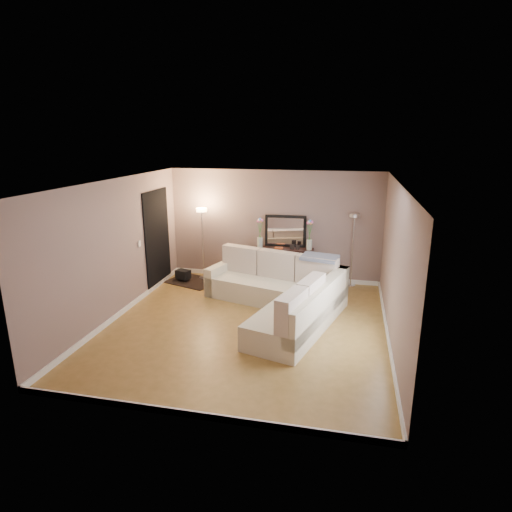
% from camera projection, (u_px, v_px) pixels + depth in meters
% --- Properties ---
extents(floor, '(5.00, 5.50, 0.01)m').
position_uv_depth(floor, '(247.00, 325.00, 7.84)').
color(floor, olive).
rests_on(floor, ground).
extents(ceiling, '(5.00, 5.50, 0.01)m').
position_uv_depth(ceiling, '(246.00, 182.00, 7.13)').
color(ceiling, white).
rests_on(ceiling, ground).
extents(wall_back, '(5.00, 0.02, 2.60)m').
position_uv_depth(wall_back, '(274.00, 226.00, 10.07)').
color(wall_back, gray).
rests_on(wall_back, ground).
extents(wall_front, '(5.00, 0.02, 2.60)m').
position_uv_depth(wall_front, '(189.00, 322.00, 4.89)').
color(wall_front, gray).
rests_on(wall_front, ground).
extents(wall_left, '(0.02, 5.50, 2.60)m').
position_uv_depth(wall_left, '(116.00, 249.00, 8.00)').
color(wall_left, gray).
rests_on(wall_left, ground).
extents(wall_right, '(0.02, 5.50, 2.60)m').
position_uv_depth(wall_right, '(396.00, 266.00, 6.96)').
color(wall_right, gray).
rests_on(wall_right, ground).
extents(baseboard_back, '(5.00, 0.03, 0.10)m').
position_uv_depth(baseboard_back, '(273.00, 276.00, 10.39)').
color(baseboard_back, white).
rests_on(baseboard_back, ground).
extents(baseboard_front, '(5.00, 0.03, 0.10)m').
position_uv_depth(baseboard_front, '(194.00, 414.00, 5.25)').
color(baseboard_front, white).
rests_on(baseboard_front, ground).
extents(baseboard_left, '(0.03, 5.50, 0.10)m').
position_uv_depth(baseboard_left, '(123.00, 311.00, 8.34)').
color(baseboard_left, white).
rests_on(baseboard_left, ground).
extents(baseboard_right, '(0.03, 5.50, 0.10)m').
position_uv_depth(baseboard_right, '(388.00, 336.00, 7.31)').
color(baseboard_right, white).
rests_on(baseboard_right, ground).
extents(doorway, '(0.02, 1.20, 2.20)m').
position_uv_depth(doorway, '(157.00, 239.00, 9.65)').
color(doorway, black).
rests_on(doorway, ground).
extents(switch_plate, '(0.02, 0.08, 0.12)m').
position_uv_depth(switch_plate, '(139.00, 244.00, 8.82)').
color(switch_plate, white).
rests_on(switch_plate, ground).
extents(sectional_sofa, '(3.03, 3.42, 1.01)m').
position_uv_depth(sectional_sofa, '(282.00, 293.00, 8.36)').
color(sectional_sofa, beige).
rests_on(sectional_sofa, floor).
extents(throw_blanket, '(0.80, 0.57, 0.10)m').
position_uv_depth(throw_blanket, '(320.00, 257.00, 8.57)').
color(throw_blanket, slate).
rests_on(throw_blanket, sectional_sofa).
extents(console_table, '(1.36, 0.41, 0.83)m').
position_uv_depth(console_table, '(280.00, 263.00, 10.00)').
color(console_table, black).
rests_on(console_table, floor).
extents(leaning_mirror, '(0.96, 0.08, 0.75)m').
position_uv_depth(leaning_mirror, '(285.00, 231.00, 9.95)').
color(leaning_mirror, black).
rests_on(leaning_mirror, console_table).
extents(table_decor, '(0.57, 0.13, 0.14)m').
position_uv_depth(table_decor, '(284.00, 248.00, 9.85)').
color(table_decor, '#C04E21').
rests_on(table_decor, console_table).
extents(flower_vase_left, '(0.16, 0.13, 0.71)m').
position_uv_depth(flower_vase_left, '(260.00, 235.00, 9.91)').
color(flower_vase_left, silver).
rests_on(flower_vase_left, console_table).
extents(flower_vase_right, '(0.16, 0.13, 0.71)m').
position_uv_depth(flower_vase_right, '(309.00, 237.00, 9.71)').
color(flower_vase_right, silver).
rests_on(flower_vase_right, console_table).
extents(floor_lamp_lit, '(0.31, 0.31, 1.72)m').
position_uv_depth(floor_lamp_lit, '(202.00, 229.00, 10.07)').
color(floor_lamp_lit, silver).
rests_on(floor_lamp_lit, floor).
extents(floor_lamp_unlit, '(0.30, 0.30, 1.69)m').
position_uv_depth(floor_lamp_unlit, '(354.00, 236.00, 9.55)').
color(floor_lamp_unlit, silver).
rests_on(floor_lamp_unlit, floor).
extents(charcoal_rug, '(1.33, 1.16, 0.01)m').
position_uv_depth(charcoal_rug, '(192.00, 281.00, 10.17)').
color(charcoal_rug, black).
rests_on(charcoal_rug, floor).
extents(black_bag, '(0.37, 0.31, 0.21)m').
position_uv_depth(black_bag, '(183.00, 274.00, 10.14)').
color(black_bag, black).
rests_on(black_bag, charcoal_rug).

